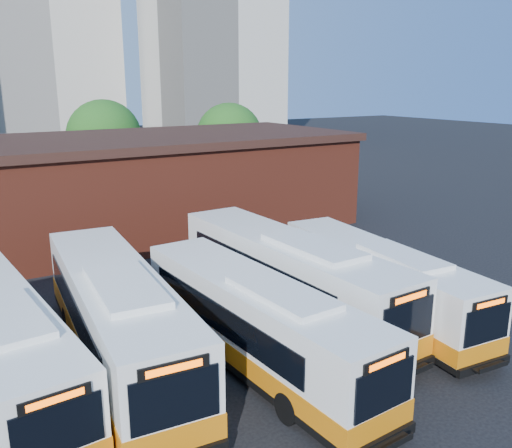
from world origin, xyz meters
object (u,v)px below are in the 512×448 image
bus_farwest (4,351)px  bus_east (378,284)px  transit_worker (415,328)px  bus_west (117,321)px  bus_mideast (288,280)px  bus_midwest (256,326)px

bus_farwest → bus_east: bearing=-11.5°
bus_east → transit_worker: 3.35m
bus_east → bus_farwest: bearing=178.0°
bus_east → transit_worker: (-1.12, -3.12, -0.51)m
bus_west → bus_east: bearing=-4.5°
bus_mideast → bus_east: size_ratio=1.14×
bus_farwest → bus_mideast: 11.11m
bus_west → transit_worker: (9.66, -4.83, -0.70)m
bus_mideast → bus_midwest: bearing=-141.9°
bus_farwest → transit_worker: bearing=-24.7°
bus_midwest → bus_mideast: bearing=37.1°
bus_west → bus_mideast: size_ratio=0.99×
transit_worker → bus_mideast: bearing=30.6°
transit_worker → bus_west: bearing=70.3°
bus_mideast → bus_east: 3.86m
bus_west → bus_mideast: bearing=6.2°
bus_farwest → bus_east: (14.44, -1.71, -0.05)m
bus_farwest → bus_mideast: (11.10, 0.22, 0.16)m
bus_farwest → transit_worker: bus_farwest is taller
bus_mideast → bus_east: bearing=-32.4°
bus_midwest → bus_mideast: bus_mideast is taller
bus_midwest → bus_east: bus_midwest is taller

